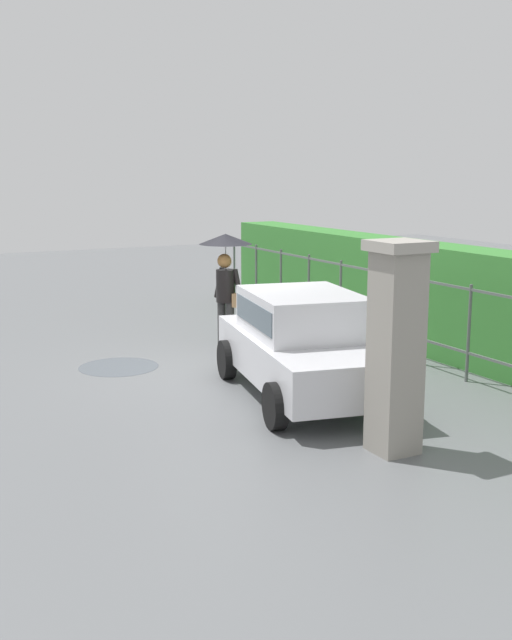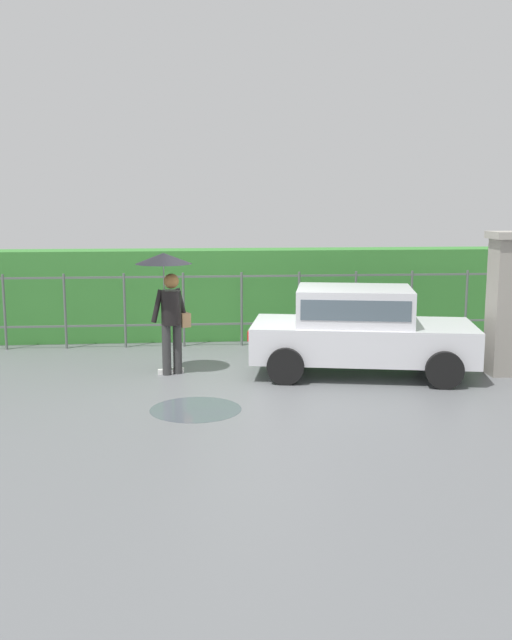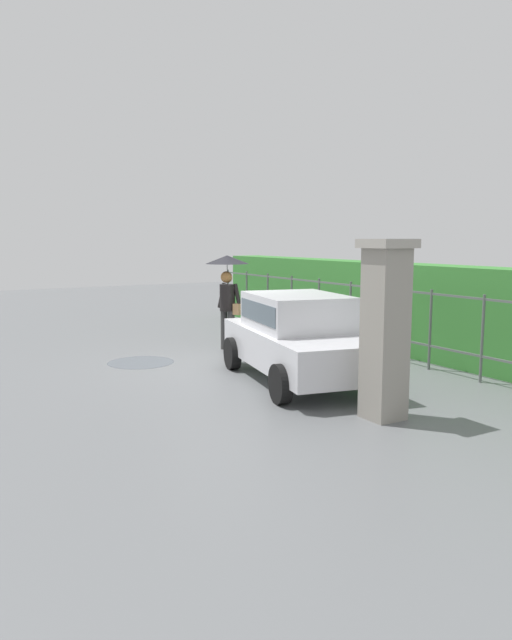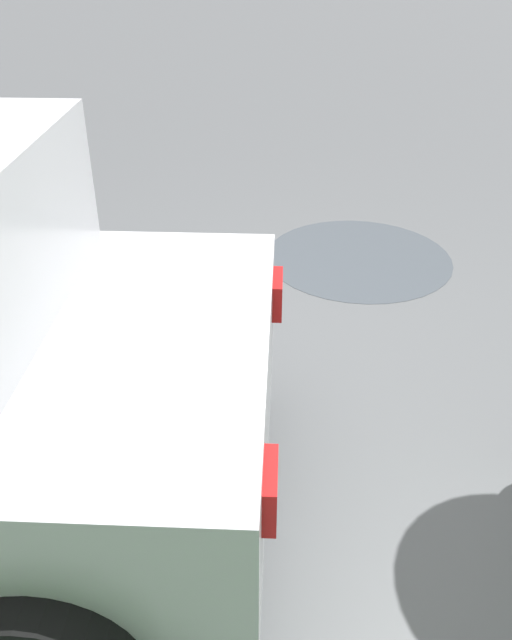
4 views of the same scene
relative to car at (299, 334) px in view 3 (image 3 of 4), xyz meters
name	(u,v)px [view 3 (image 3 of 4)]	position (x,y,z in m)	size (l,w,h in m)	color
ground_plane	(229,362)	(-1.92, -0.36, -0.80)	(40.00, 40.00, 0.00)	slate
car	(299,334)	(0.00, 0.00, 0.00)	(3.95, 2.42, 1.48)	silver
pedestrian	(228,281)	(-3.22, 0.29, 0.69)	(0.95, 0.95, 2.06)	#333333
gate_pillar	(385,328)	(2.42, -0.25, 0.44)	(0.60, 0.60, 2.42)	gray
fence_section	(350,312)	(-1.82, 2.58, 0.02)	(11.76, 0.05, 1.50)	#59605B
hedge_row	(381,304)	(-1.82, 3.46, 0.15)	(12.71, 0.90, 1.90)	#387F33
puddle_near	(141,362)	(-2.78, -1.88, -0.80)	(1.31, 1.31, 0.00)	#4C545B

